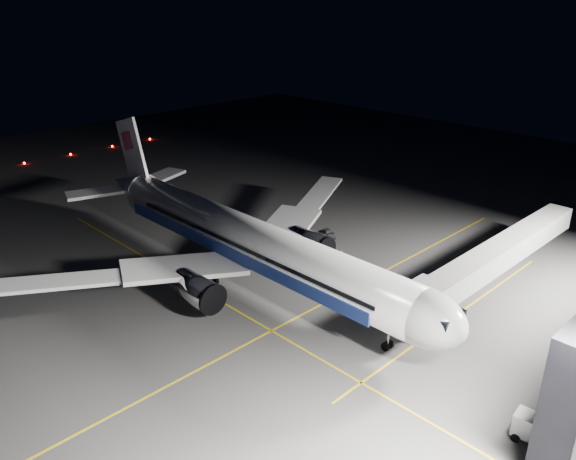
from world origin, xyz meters
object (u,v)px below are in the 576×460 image
(jet_bridge, at_px, (494,257))
(safety_cone_c, at_px, (238,250))
(service_truck, at_px, (542,432))
(baggage_tug, at_px, (326,235))
(safety_cone_b, at_px, (341,251))
(airliner, at_px, (245,240))
(safety_cone_a, at_px, (266,241))

(jet_bridge, xyz_separation_m, safety_cone_c, (-29.42, -14.06, -4.28))
(service_truck, relative_size, baggage_tug, 1.94)
(jet_bridge, relative_size, safety_cone_b, 59.71)
(jet_bridge, height_order, safety_cone_b, jet_bridge)
(safety_cone_b, xyz_separation_m, safety_cone_c, (-9.94, -9.99, 0.02))
(jet_bridge, bearing_deg, airliner, -141.96)
(service_truck, distance_m, safety_cone_c, 44.43)
(baggage_tug, bearing_deg, service_truck, -15.15)
(baggage_tug, bearing_deg, jet_bridge, 14.82)
(safety_cone_a, bearing_deg, airliner, -55.22)
(safety_cone_c, bearing_deg, jet_bridge, 25.54)
(airliner, distance_m, baggage_tug, 16.56)
(service_truck, bearing_deg, jet_bridge, 119.79)
(jet_bridge, bearing_deg, safety_cone_b, -168.22)
(airliner, xyz_separation_m, jet_bridge, (23.08, 18.06, -0.58))
(baggage_tug, relative_size, safety_cone_a, 4.46)
(baggage_tug, distance_m, safety_cone_b, 4.88)
(safety_cone_b, bearing_deg, jet_bridge, 11.78)
(airliner, bearing_deg, safety_cone_a, 124.78)
(jet_bridge, relative_size, safety_cone_c, 56.56)
(jet_bridge, distance_m, safety_cone_b, 20.35)
(airliner, relative_size, safety_cone_c, 101.08)
(jet_bridge, relative_size, baggage_tug, 14.41)
(airliner, height_order, safety_cone_b, airliner)
(jet_bridge, xyz_separation_m, safety_cone_a, (-29.32, -9.06, -4.31))
(safety_cone_a, bearing_deg, safety_cone_c, -91.07)
(jet_bridge, bearing_deg, baggage_tug, -174.91)
(airliner, xyz_separation_m, safety_cone_c, (-6.34, 4.00, -4.86))
(baggage_tug, bearing_deg, safety_cone_a, -118.14)
(service_truck, xyz_separation_m, safety_cone_c, (-44.02, 5.95, -0.91))
(jet_bridge, height_order, safety_cone_a, jet_bridge)
(service_truck, xyz_separation_m, safety_cone_a, (-43.92, 10.95, -0.95))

